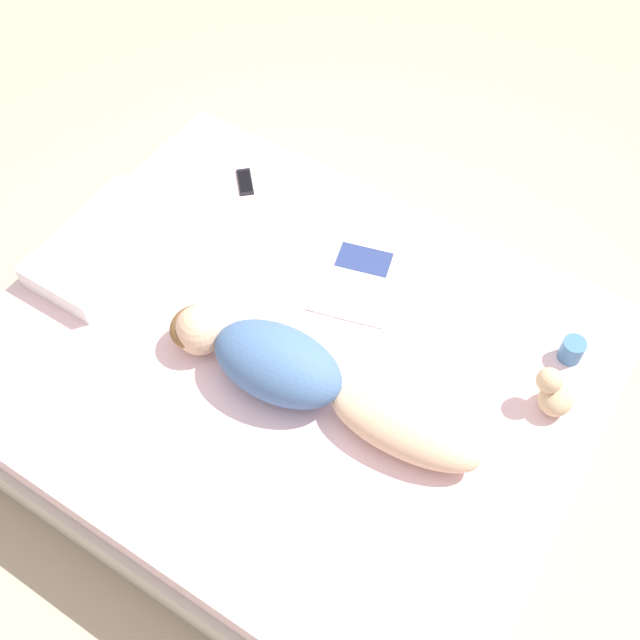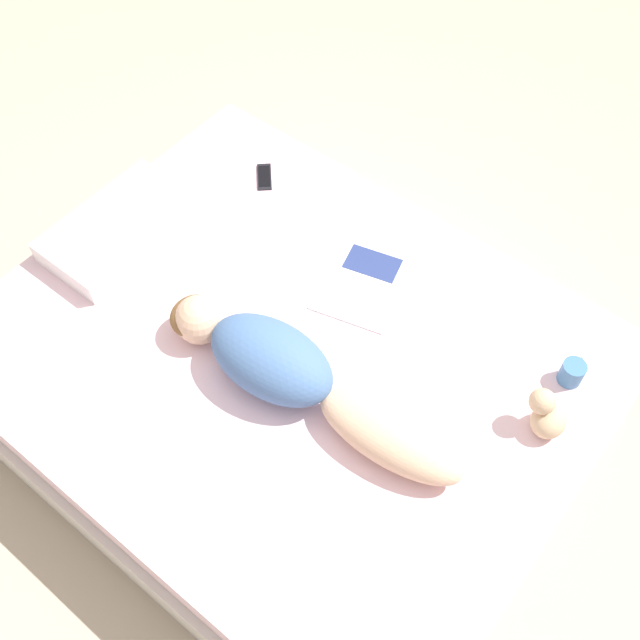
{
  "view_description": "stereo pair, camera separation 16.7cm",
  "coord_description": "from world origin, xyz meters",
  "px_view_note": "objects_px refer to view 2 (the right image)",
  "views": [
    {
      "loc": [
        -1.19,
        -0.89,
        2.78
      ],
      "look_at": [
        0.14,
        -0.05,
        0.5
      ],
      "focal_mm": 42.0,
      "sensor_mm": 36.0,
      "label": 1
    },
    {
      "loc": [
        -1.09,
        -1.02,
        2.78
      ],
      "look_at": [
        0.14,
        -0.05,
        0.5
      ],
      "focal_mm": 42.0,
      "sensor_mm": 36.0,
      "label": 2
    }
  ],
  "objects_px": {
    "person": "(292,374)",
    "open_magazine": "(364,282)",
    "coffee_mug": "(572,372)",
    "cell_phone": "(264,177)"
  },
  "relations": [
    {
      "from": "coffee_mug",
      "to": "person",
      "type": "bearing_deg",
      "value": 130.53
    },
    {
      "from": "person",
      "to": "coffee_mug",
      "type": "relative_size",
      "value": 10.23
    },
    {
      "from": "person",
      "to": "open_magazine",
      "type": "relative_size",
      "value": 2.58
    },
    {
      "from": "person",
      "to": "coffee_mug",
      "type": "xyz_separation_m",
      "value": [
        0.64,
        -0.75,
        -0.05
      ]
    },
    {
      "from": "person",
      "to": "cell_phone",
      "type": "bearing_deg",
      "value": 42.28
    },
    {
      "from": "person",
      "to": "coffee_mug",
      "type": "bearing_deg",
      "value": -53.47
    },
    {
      "from": "coffee_mug",
      "to": "cell_phone",
      "type": "bearing_deg",
      "value": 86.57
    },
    {
      "from": "open_magazine",
      "to": "cell_phone",
      "type": "distance_m",
      "value": 0.71
    },
    {
      "from": "open_magazine",
      "to": "coffee_mug",
      "type": "xyz_separation_m",
      "value": [
        0.1,
        -0.84,
        0.04
      ]
    },
    {
      "from": "person",
      "to": "open_magazine",
      "type": "distance_m",
      "value": 0.55
    }
  ]
}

